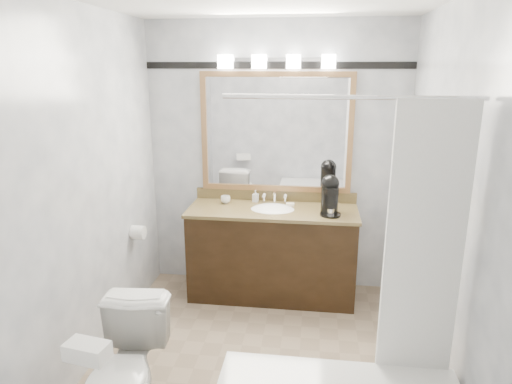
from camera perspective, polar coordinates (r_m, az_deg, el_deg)
room at (r=3.04m, az=0.34°, el=-0.75°), size 2.42×2.62×2.52m
vanity at (r=4.26m, az=2.04°, el=-7.34°), size 1.53×0.58×0.97m
mirror at (r=4.23m, az=2.52°, el=7.39°), size 1.40×0.04×1.10m
vanity_light_bar at (r=4.13m, az=2.56°, el=16.00°), size 1.02×0.14×0.12m
accent_stripe at (r=4.20m, az=2.64°, el=15.54°), size 2.40×0.01×0.06m
tp_roll at (r=4.11m, az=-14.52°, el=-4.90°), size 0.11×0.12×0.12m
toilet at (r=2.94m, az=-16.12°, el=-21.22°), size 0.48×0.76×0.74m
tissue_box at (r=2.44m, az=-20.34°, el=-18.14°), size 0.23×0.15×0.09m
coffee_maker at (r=3.99m, az=9.24°, el=-0.24°), size 0.18×0.23×0.35m
cup_left at (r=4.28m, az=-3.82°, el=-0.95°), size 0.11×0.11×0.07m
soap_bottle_a at (r=4.32m, az=-0.06°, el=-0.50°), size 0.06×0.06×0.11m
soap_bar at (r=4.22m, az=4.29°, el=-1.56°), size 0.08×0.05×0.02m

